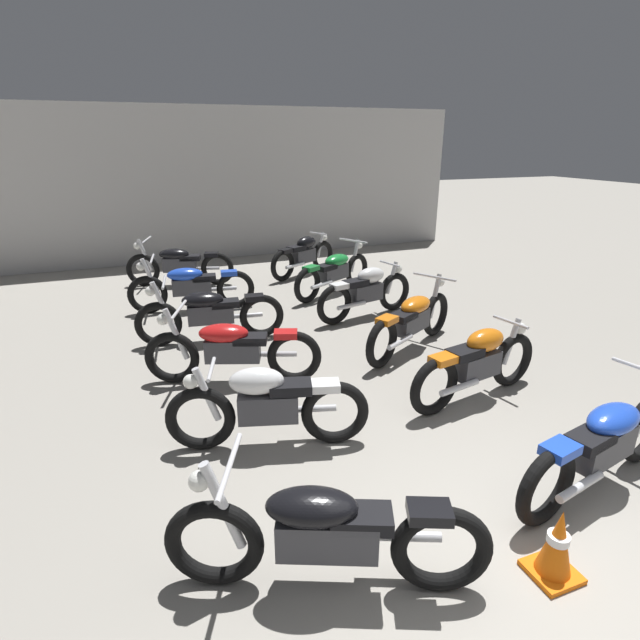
% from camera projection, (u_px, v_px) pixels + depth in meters
% --- Properties ---
extents(ground_plane, '(60.00, 60.00, 0.00)m').
position_uv_depth(ground_plane, '(553.00, 602.00, 3.30)').
color(ground_plane, gray).
extents(back_wall, '(12.56, 0.24, 3.60)m').
position_uv_depth(back_wall, '(219.00, 184.00, 12.25)').
color(back_wall, '#BCBAB7').
rests_on(back_wall, ground).
extents(motorcycle_left_row_0, '(2.04, 1.04, 0.97)m').
position_uv_depth(motorcycle_left_row_0, '(325.00, 532.00, 3.27)').
color(motorcycle_left_row_0, black).
rests_on(motorcycle_left_row_0, ground).
extents(motorcycle_left_row_1, '(1.92, 0.71, 0.88)m').
position_uv_depth(motorcycle_left_row_1, '(267.00, 404.00, 4.82)').
color(motorcycle_left_row_1, black).
rests_on(motorcycle_left_row_1, ground).
extents(motorcycle_left_row_2, '(2.07, 0.97, 0.97)m').
position_uv_depth(motorcycle_left_row_2, '(232.00, 348.00, 6.12)').
color(motorcycle_left_row_2, black).
rests_on(motorcycle_left_row_2, ground).
extents(motorcycle_left_row_3, '(2.16, 0.68, 0.97)m').
position_uv_depth(motorcycle_left_row_3, '(210.00, 312.00, 7.37)').
color(motorcycle_left_row_3, black).
rests_on(motorcycle_left_row_3, ground).
extents(motorcycle_left_row_4, '(2.16, 0.68, 0.97)m').
position_uv_depth(motorcycle_left_row_4, '(191.00, 285.00, 8.73)').
color(motorcycle_left_row_4, black).
rests_on(motorcycle_left_row_4, ground).
extents(motorcycle_left_row_5, '(2.11, 0.88, 0.97)m').
position_uv_depth(motorcycle_left_row_5, '(179.00, 264.00, 10.23)').
color(motorcycle_left_row_5, black).
rests_on(motorcycle_left_row_5, ground).
extents(motorcycle_right_row_0, '(2.15, 0.78, 0.97)m').
position_uv_depth(motorcycle_right_row_0, '(603.00, 443.00, 4.22)').
color(motorcycle_right_row_0, black).
rests_on(motorcycle_right_row_0, ground).
extents(motorcycle_right_row_1, '(1.96, 0.62, 0.88)m').
position_uv_depth(motorcycle_right_row_1, '(478.00, 363.00, 5.71)').
color(motorcycle_right_row_1, black).
rests_on(motorcycle_right_row_1, ground).
extents(motorcycle_right_row_2, '(1.95, 1.18, 0.97)m').
position_uv_depth(motorcycle_right_row_2, '(412.00, 320.00, 7.08)').
color(motorcycle_right_row_2, black).
rests_on(motorcycle_right_row_2, ground).
extents(motorcycle_right_row_3, '(1.94, 0.67, 0.88)m').
position_uv_depth(motorcycle_right_row_3, '(366.00, 291.00, 8.40)').
color(motorcycle_right_row_3, black).
rests_on(motorcycle_right_row_3, ground).
extents(motorcycle_right_row_4, '(1.97, 1.15, 0.97)m').
position_uv_depth(motorcycle_right_row_4, '(334.00, 271.00, 9.66)').
color(motorcycle_right_row_4, black).
rests_on(motorcycle_right_row_4, ground).
extents(motorcycle_right_row_5, '(1.79, 1.02, 0.88)m').
position_uv_depth(motorcycle_right_row_5, '(304.00, 255.00, 11.00)').
color(motorcycle_right_row_5, black).
rests_on(motorcycle_right_row_5, ground).
extents(traffic_cone, '(0.32, 0.32, 0.54)m').
position_uv_depth(traffic_cone, '(557.00, 545.00, 3.42)').
color(traffic_cone, orange).
rests_on(traffic_cone, ground).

